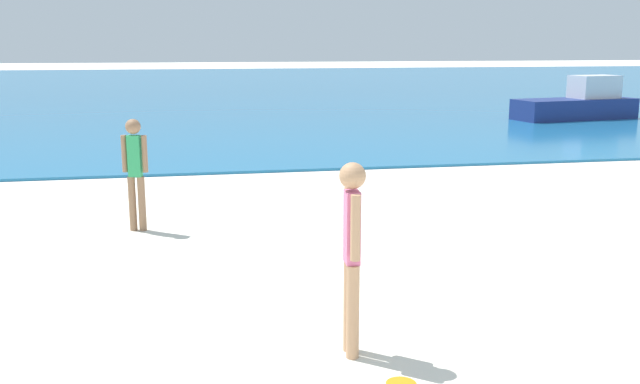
{
  "coord_description": "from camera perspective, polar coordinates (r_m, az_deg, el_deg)",
  "views": [
    {
      "loc": [
        -1.44,
        -1.72,
        2.69
      ],
      "look_at": [
        -0.02,
        5.71,
        1.1
      ],
      "focal_mm": 39.72,
      "sensor_mm": 36.0,
      "label": 1
    }
  ],
  "objects": [
    {
      "name": "boat_near",
      "position": [
        26.71,
        20.13,
        6.68
      ],
      "size": [
        4.61,
        2.14,
        1.51
      ],
      "rotation": [
        0.0,
        0.0,
        3.31
      ],
      "color": "navy",
      "rests_on": "water"
    },
    {
      "name": "person_distant",
      "position": [
        10.52,
        -14.66,
        1.89
      ],
      "size": [
        0.37,
        0.22,
        1.64
      ],
      "rotation": [
        0.0,
        0.0,
        2.88
      ],
      "color": "#936B4C",
      "rests_on": "ground"
    },
    {
      "name": "person_standing",
      "position": [
        6.07,
        2.58,
        -4.51
      ],
      "size": [
        0.23,
        0.4,
        1.72
      ],
      "rotation": [
        0.0,
        0.0,
        4.66
      ],
      "color": "tan",
      "rests_on": "ground"
    },
    {
      "name": "water",
      "position": [
        44.73,
        -9.03,
        8.38
      ],
      "size": [
        160.0,
        60.0,
        0.06
      ],
      "primitive_type": "cube",
      "color": "#1E6B9E",
      "rests_on": "ground"
    }
  ]
}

